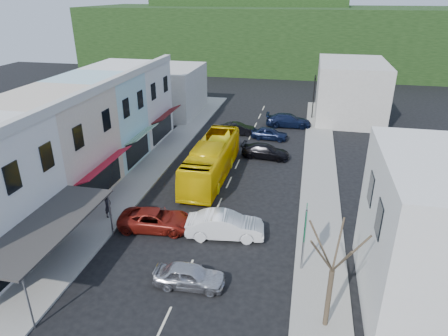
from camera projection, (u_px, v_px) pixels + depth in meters
ground at (205, 234)px, 26.60m from camera, size 120.00×120.00×0.00m
sidewalk_left at (154, 165)px, 36.94m from camera, size 3.00×52.00×0.15m
sidewalk_right at (320, 180)px, 34.06m from camera, size 3.00×52.00×0.15m
shopfront_row at (69, 139)px, 31.84m from camera, size 8.25×30.00×8.00m
distant_block_left at (168, 90)px, 51.81m from camera, size 8.00×10.00×6.00m
distant_block_right at (350, 90)px, 49.88m from camera, size 8.00×12.00×7.00m
hillside at (277, 34)px, 82.31m from camera, size 80.00×26.00×14.00m
bus at (212, 160)px, 34.12m from camera, size 2.58×11.62×3.10m
car_silver at (189, 275)px, 21.63m from camera, size 4.48×2.00×1.40m
car_white at (225, 227)px, 26.04m from camera, size 4.60×2.35×1.40m
car_red at (156, 220)px, 26.89m from camera, size 4.76×2.34×1.40m
car_black_near at (266, 151)px, 38.46m from camera, size 4.64×2.21×1.40m
car_navy_mid at (269, 133)px, 43.29m from camera, size 4.55×2.22×1.40m
car_black_far at (238, 129)px, 44.75m from camera, size 4.59×2.34×1.40m
car_navy_far at (288, 121)px, 47.37m from camera, size 4.61×2.13×1.40m
pedestrian_left at (108, 206)px, 28.05m from camera, size 0.45×0.63×1.70m
direction_sign at (304, 241)px, 22.30m from camera, size 0.25×1.83×4.06m
street_tree at (332, 271)px, 17.92m from camera, size 2.94×2.94×6.63m
traffic_signal at (314, 97)px, 49.53m from camera, size 0.72×1.19×5.54m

